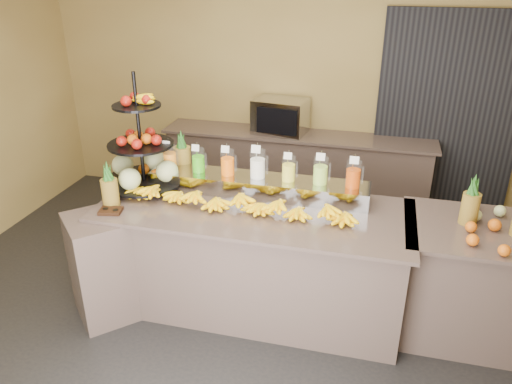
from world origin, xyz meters
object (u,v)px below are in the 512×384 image
at_px(pitcher_tray, 258,185).
at_px(fruit_stand, 148,160).
at_px(condiment_caddy, 111,211).
at_px(oven_warmer, 280,116).
at_px(right_fruit_pile, 493,226).
at_px(banana_heap, 238,199).

bearing_deg(pitcher_tray, fruit_stand, -174.25).
distance_m(pitcher_tray, fruit_stand, 0.96).
distance_m(condiment_caddy, oven_warmer, 2.46).
relative_size(pitcher_tray, condiment_caddy, 10.78).
relative_size(fruit_stand, right_fruit_pile, 2.16).
bearing_deg(condiment_caddy, oven_warmer, 69.13).
relative_size(right_fruit_pile, oven_warmer, 0.79).
height_order(right_fruit_pile, oven_warmer, oven_warmer).
xyz_separation_m(fruit_stand, right_fruit_pile, (2.74, -0.17, -0.17)).
distance_m(pitcher_tray, condiment_caddy, 1.20).
bearing_deg(fruit_stand, condiment_caddy, -115.33).
distance_m(banana_heap, condiment_caddy, 1.00).
relative_size(fruit_stand, condiment_caddy, 5.80).
bearing_deg(fruit_stand, oven_warmer, 49.99).
bearing_deg(right_fruit_pile, condiment_caddy, -172.91).
bearing_deg(pitcher_tray, oven_warmer, 95.32).
bearing_deg(right_fruit_pile, fruit_stand, 176.35).
xyz_separation_m(pitcher_tray, oven_warmer, (-0.16, 1.67, 0.12)).
height_order(banana_heap, fruit_stand, fruit_stand).
bearing_deg(pitcher_tray, banana_heap, -106.80).
bearing_deg(banana_heap, right_fruit_pile, 0.65).
bearing_deg(fruit_stand, right_fruit_pile, -19.63).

